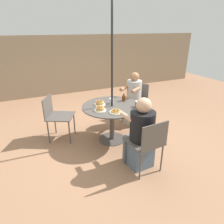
# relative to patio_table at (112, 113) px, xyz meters

# --- Properties ---
(ground_plane) EXTENTS (12.00, 12.00, 0.00)m
(ground_plane) POSITION_rel_patio_table_xyz_m (0.00, 0.00, -0.56)
(ground_plane) COLOR #9E7051
(back_fence) EXTENTS (10.00, 0.06, 1.84)m
(back_fence) POSITION_rel_patio_table_xyz_m (0.00, 3.37, 0.36)
(back_fence) COLOR gray
(back_fence) RESTS_ON ground
(patio_table) EXTENTS (1.11, 1.11, 0.71)m
(patio_table) POSITION_rel_patio_table_xyz_m (0.00, 0.00, 0.00)
(patio_table) COLOR #4C4742
(patio_table) RESTS_ON ground
(umbrella_pole) EXTENTS (0.04, 0.04, 2.49)m
(umbrella_pole) POSITION_rel_patio_table_xyz_m (0.00, 0.00, 0.68)
(umbrella_pole) COLOR black
(umbrella_pole) RESTS_ON ground
(patio_chair_north) EXTENTS (0.64, 0.64, 0.87)m
(patio_chair_north) POSITION_rel_patio_table_xyz_m (-0.95, 0.49, -0.04)
(patio_chair_north) COLOR #514C47
(patio_chair_north) RESTS_ON ground
(patio_chair_east) EXTENTS (0.51, 0.51, 0.87)m
(patio_chair_east) POSITION_rel_patio_table_xyz_m (0.08, -1.07, -0.04)
(patio_chair_east) COLOR #514C47
(patio_chair_east) RESTS_ON ground
(diner_east) EXTENTS (0.40, 0.54, 1.15)m
(diner_east) POSITION_rel_patio_table_xyz_m (0.07, -0.90, -0.04)
(diner_east) COLOR slate
(diner_east) RESTS_ON ground
(patio_chair_south) EXTENTS (0.65, 0.65, 0.87)m
(patio_chair_south) POSITION_rel_patio_table_xyz_m (0.89, 0.60, -0.04)
(patio_chair_south) COLOR #514C47
(patio_chair_south) RESTS_ON ground
(diner_south) EXTENTS (0.58, 0.54, 1.17)m
(diner_south) POSITION_rel_patio_table_xyz_m (0.75, 0.50, -0.02)
(diner_south) COLOR beige
(diner_south) RESTS_ON ground
(pancake_plate_a) EXTENTS (0.22, 0.22, 0.08)m
(pancake_plate_a) POSITION_rel_patio_table_xyz_m (-0.29, -0.13, 0.18)
(pancake_plate_a) COLOR silver
(pancake_plate_a) RESTS_ON patio_table
(pancake_plate_b) EXTENTS (0.22, 0.22, 0.08)m
(pancake_plate_b) POSITION_rel_patio_table_xyz_m (-0.19, 0.15, 0.18)
(pancake_plate_b) COLOR silver
(pancake_plate_b) RESTS_ON patio_table
(pancake_plate_c) EXTENTS (0.22, 0.22, 0.05)m
(pancake_plate_c) POSITION_rel_patio_table_xyz_m (-0.08, -0.32, 0.17)
(pancake_plate_c) COLOR silver
(pancake_plate_c) RESTS_ON patio_table
(syrup_bottle) EXTENTS (0.09, 0.07, 0.15)m
(syrup_bottle) POSITION_rel_patio_table_xyz_m (0.32, 0.15, 0.21)
(syrup_bottle) COLOR #602D0F
(syrup_bottle) RESTS_ON patio_table
(coffee_cup) EXTENTS (0.09, 0.09, 0.11)m
(coffee_cup) POSITION_rel_patio_table_xyz_m (0.41, -0.23, 0.20)
(coffee_cup) COLOR #33513D
(coffee_cup) RESTS_ON patio_table
(drinking_glass_a) EXTENTS (0.08, 0.08, 0.11)m
(drinking_glass_a) POSITION_rel_patio_table_xyz_m (0.04, 0.12, 0.20)
(drinking_glass_a) COLOR silver
(drinking_glass_a) RESTS_ON patio_table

